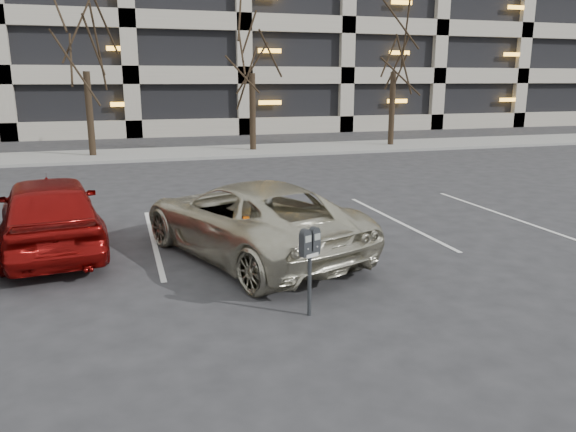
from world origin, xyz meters
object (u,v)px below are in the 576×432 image
Objects in this scene: car_red at (50,213)px; tree_d at (396,24)px; parking_meter at (310,250)px; tree_b at (82,16)px; tree_c at (251,23)px; suv_silver at (249,218)px.

tree_d is at bearing -143.52° from car_red.
parking_meter is 0.28× the size of car_red.
tree_b is at bearing 180.00° from tree_d.
tree_c reaches higher than parking_meter.
tree_c is 1.39× the size of suv_silver.
tree_d reaches higher than suv_silver.
parking_meter is at bearing -120.06° from tree_d.
parking_meter is at bearing 73.35° from suv_silver.
tree_b is 1.41× the size of suv_silver.
suv_silver reaches higher than parking_meter.
tree_d is 6.40× the size of parking_meter.
tree_d is 1.78× the size of car_red.
tree_c is at bearing 0.00° from tree_b.
tree_b is 19.16m from parking_meter.
tree_b is 1.77× the size of car_red.
tree_d is 20.55m from car_red.
parking_meter is 0.22× the size of suv_silver.
car_red is (-0.30, -13.88, -4.98)m from tree_b.
tree_c is 0.98× the size of tree_d.
parking_meter is (3.45, -18.22, -4.79)m from tree_b.
tree_d reaches higher than tree_c.
suv_silver is 1.26× the size of car_red.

